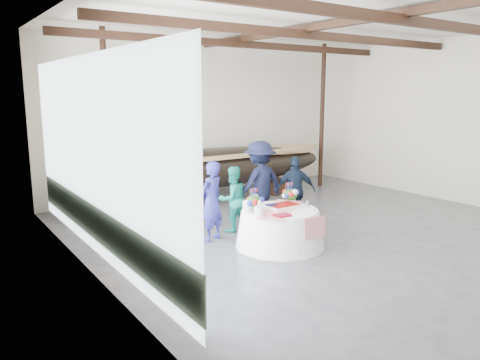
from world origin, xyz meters
TOP-DOWN VIEW (x-y plane):
  - floor at (0.00, 0.00)m, footprint 10.00×12.00m
  - wall_back at (0.00, 6.00)m, footprint 10.00×0.02m
  - wall_left at (-5.00, 0.00)m, footprint 0.02×12.00m
  - ceiling at (0.00, 0.00)m, footprint 10.00×12.00m
  - pavilion_structure at (0.00, 0.79)m, footprint 9.80×11.76m
  - open_bay at (-4.95, 1.00)m, footprint 0.03×7.00m
  - longboat_display at (-0.79, 4.56)m, footprint 8.08×1.62m
  - banquet_table at (-1.48, 0.53)m, footprint 1.75×1.75m
  - tabletop_items at (-1.56, 0.66)m, footprint 1.64×1.40m
  - guest_woman_blue at (-2.40, 1.62)m, footprint 0.70×0.58m
  - guest_woman_teal at (-1.68, 1.93)m, footprint 0.70×0.55m
  - guest_man_left at (-0.93, 1.94)m, footprint 1.31×0.82m
  - guest_man_right at (-0.20, 1.56)m, footprint 1.00×0.81m

SIDE VIEW (x-z plane):
  - floor at x=0.00m, z-range -0.01..0.01m
  - banquet_table at x=-1.48m, z-range 0.00..0.75m
  - guest_woman_teal at x=-1.68m, z-range 0.00..1.44m
  - guest_man_right at x=-0.20m, z-range 0.00..1.59m
  - guest_woman_blue at x=-2.40m, z-range 0.00..1.65m
  - tabletop_items at x=-1.56m, z-range 0.70..1.10m
  - longboat_display at x=-0.79m, z-range 0.21..1.73m
  - guest_man_left at x=-0.93m, z-range 0.00..1.95m
  - open_bay at x=-4.95m, z-range 0.23..3.43m
  - wall_back at x=0.00m, z-range 0.00..4.50m
  - wall_left at x=-5.00m, z-range 0.00..4.50m
  - pavilion_structure at x=0.00m, z-range 1.75..6.25m
  - ceiling at x=0.00m, z-range 4.50..4.50m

